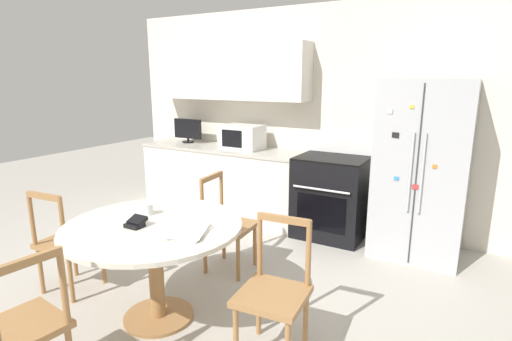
{
  "coord_description": "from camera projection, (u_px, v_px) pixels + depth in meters",
  "views": [
    {
      "loc": [
        1.8,
        -1.92,
        1.78
      ],
      "look_at": [
        0.05,
        1.15,
        0.95
      ],
      "focal_mm": 28.0,
      "sensor_mm": 36.0,
      "label": 1
    }
  ],
  "objects": [
    {
      "name": "mail_stack",
      "position": [
        189.0,
        232.0,
        2.68
      ],
      "size": [
        0.32,
        0.36,
        0.02
      ],
      "color": "white",
      "rests_on": "dining_table"
    },
    {
      "name": "dining_chair_near",
      "position": [
        22.0,
        329.0,
        2.18
      ],
      "size": [
        0.47,
        0.47,
        0.9
      ],
      "rotation": [
        0.0,
        0.0,
        1.45
      ],
      "color": "#9E7042",
      "rests_on": "ground_plane"
    },
    {
      "name": "wallet",
      "position": [
        136.0,
        223.0,
        2.8
      ],
      "size": [
        0.12,
        0.13,
        0.07
      ],
      "color": "black",
      "rests_on": "dining_table"
    },
    {
      "name": "dining_table",
      "position": [
        154.0,
        241.0,
        2.89
      ],
      "size": [
        1.28,
        1.28,
        0.75
      ],
      "color": "beige",
      "rests_on": "ground_plane"
    },
    {
      "name": "ground_plane",
      "position": [
        172.0,
        328.0,
        2.9
      ],
      "size": [
        14.0,
        14.0,
        0.0
      ],
      "primitive_type": "plane",
      "color": "#B2ADA3"
    },
    {
      "name": "dining_chair_far",
      "position": [
        227.0,
        225.0,
        3.72
      ],
      "size": [
        0.45,
        0.45,
        0.9
      ],
      "rotation": [
        0.0,
        0.0,
        4.79
      ],
      "color": "#9E7042",
      "rests_on": "ground_plane"
    },
    {
      "name": "kitchen_counter",
      "position": [
        223.0,
        180.0,
        5.27
      ],
      "size": [
        2.22,
        0.64,
        0.9
      ],
      "color": "silver",
      "rests_on": "ground_plane"
    },
    {
      "name": "back_wall",
      "position": [
        289.0,
        105.0,
        4.91
      ],
      "size": [
        5.2,
        0.44,
        2.6
      ],
      "color": "silver",
      "rests_on": "ground_plane"
    },
    {
      "name": "dining_chair_left",
      "position": [
        67.0,
        242.0,
        3.33
      ],
      "size": [
        0.46,
        0.46,
        0.9
      ],
      "rotation": [
        0.0,
        0.0,
        6.38
      ],
      "color": "#9E7042",
      "rests_on": "ground_plane"
    },
    {
      "name": "dining_chair_right",
      "position": [
        274.0,
        293.0,
        2.55
      ],
      "size": [
        0.45,
        0.45,
        0.9
      ],
      "rotation": [
        0.0,
        0.0,
        3.23
      ],
      "color": "#9E7042",
      "rests_on": "ground_plane"
    },
    {
      "name": "refrigerator",
      "position": [
        422.0,
        170.0,
        3.95
      ],
      "size": [
        0.84,
        0.72,
        1.77
      ],
      "color": "#B2B5BA",
      "rests_on": "ground_plane"
    },
    {
      "name": "oven_range",
      "position": [
        331.0,
        196.0,
        4.52
      ],
      "size": [
        0.76,
        0.68,
        1.08
      ],
      "color": "black",
      "rests_on": "ground_plane"
    },
    {
      "name": "candle_glass",
      "position": [
        148.0,
        210.0,
        3.05
      ],
      "size": [
        0.08,
        0.08,
        0.08
      ],
      "color": "silver",
      "rests_on": "dining_table"
    },
    {
      "name": "countertop_tv",
      "position": [
        188.0,
        130.0,
        5.47
      ],
      "size": [
        0.43,
        0.16,
        0.32
      ],
      "color": "black",
      "rests_on": "kitchen_counter"
    },
    {
      "name": "microwave",
      "position": [
        243.0,
        137.0,
        5.0
      ],
      "size": [
        0.49,
        0.36,
        0.3
      ],
      "color": "white",
      "rests_on": "kitchen_counter"
    }
  ]
}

